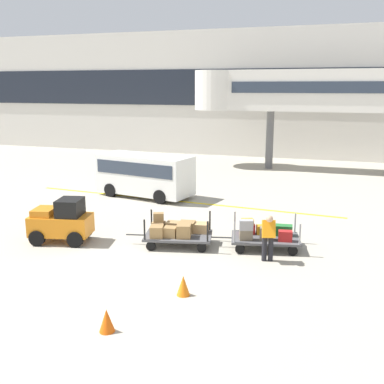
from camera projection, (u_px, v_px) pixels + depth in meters
The scene contains 11 objects.
ground_plane at pixel (118, 283), 13.01m from camera, with size 120.00×120.00×0.00m, color #A8A08E.
apron_lead_line at pixel (177, 201), 22.26m from camera, with size 15.71×0.20×0.01m, color yellow.
terminal_building at pixel (268, 94), 35.98m from camera, with size 54.59×2.51×9.72m.
jet_bridge at pixel (304, 91), 29.40m from camera, with size 15.82×3.00×6.47m.
baggage_tug at pixel (62, 221), 16.29m from camera, with size 2.29×1.61×1.58m.
baggage_cart_lead at pixel (177, 231), 15.99m from camera, with size 3.09×1.87×1.10m.
baggage_cart_middle at pixel (265, 234), 15.67m from camera, with size 3.09×1.87×1.10m.
baggage_handler at pixel (268, 235), 14.40m from camera, with size 0.50×0.51×1.56m.
shuttle_van at pixel (145, 172), 22.94m from camera, with size 5.08×2.79×2.10m.
safety_cone_near at pixel (107, 320), 10.37m from camera, with size 0.36×0.36×0.55m, color #EA590F.
safety_cone_far at pixel (183, 285), 12.18m from camera, with size 0.36×0.36×0.55m, color orange.
Camera 1 is at (5.77, -10.84, 5.43)m, focal length 43.03 mm.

